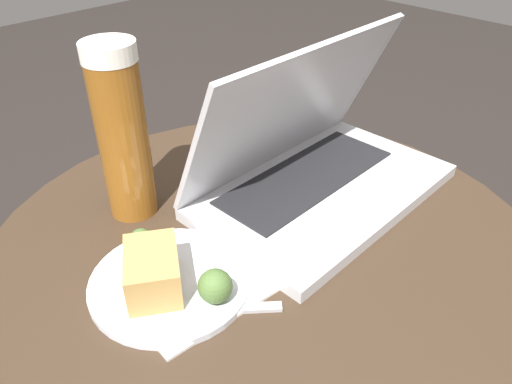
# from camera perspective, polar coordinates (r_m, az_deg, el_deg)

# --- Properties ---
(table) EXTENTS (0.73, 0.73, 0.48)m
(table) POSITION_cam_1_polar(r_m,az_deg,el_deg) (0.74, 1.03, -13.72)
(table) COLOR #9E9EA3
(table) RESTS_ON ground_plane
(napkin) EXTENTS (0.19, 0.14, 0.00)m
(napkin) POSITION_cam_1_polar(r_m,az_deg,el_deg) (0.60, -5.82, -10.31)
(napkin) COLOR white
(napkin) RESTS_ON table
(laptop) EXTENTS (0.38, 0.23, 0.22)m
(laptop) POSITION_cam_1_polar(r_m,az_deg,el_deg) (0.73, 6.59, 3.27)
(laptop) COLOR silver
(laptop) RESTS_ON table
(beer_glass) EXTENTS (0.07, 0.07, 0.24)m
(beer_glass) POSITION_cam_1_polar(r_m,az_deg,el_deg) (0.67, -15.04, 6.46)
(beer_glass) COLOR brown
(beer_glass) RESTS_ON table
(snack_plate) EXTENTS (0.19, 0.19, 0.06)m
(snack_plate) POSITION_cam_1_polar(r_m,az_deg,el_deg) (0.59, -10.16, -9.53)
(snack_plate) COLOR silver
(snack_plate) RESTS_ON table
(fork) EXTENTS (0.14, 0.12, 0.01)m
(fork) POSITION_cam_1_polar(r_m,az_deg,el_deg) (0.57, -6.98, -13.30)
(fork) COLOR #B2B2B7
(fork) RESTS_ON table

